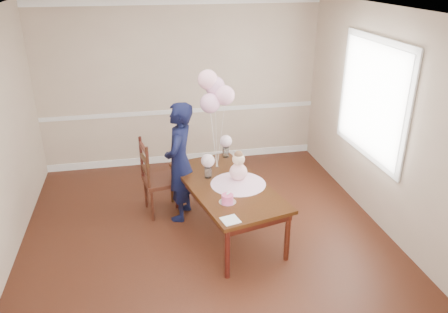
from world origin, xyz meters
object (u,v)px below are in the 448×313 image
dining_table_top (227,186)px  woman (180,162)px  birthday_cake (227,198)px  dining_chair_seat (162,180)px

dining_table_top → woman: 0.72m
birthday_cake → dining_chair_seat: birthday_cake is taller
dining_table_top → dining_chair_seat: 1.02m
birthday_cake → woman: 1.01m
woman → birthday_cake: bearing=46.9°
dining_table_top → woman: woman is taller
birthday_cake → dining_table_top: bearing=79.2°
dining_chair_seat → woman: bearing=-48.0°
dining_table_top → birthday_cake: size_ratio=13.33×
dining_table_top → birthday_cake: bearing=-114.0°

